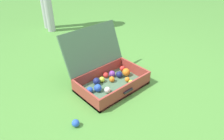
# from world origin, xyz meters

# --- Properties ---
(ground_plane) EXTENTS (16.00, 16.00, 0.00)m
(ground_plane) POSITION_xyz_m (0.00, 0.00, 0.00)
(ground_plane) COLOR #4C8C38
(open_suitcase) EXTENTS (0.67, 0.61, 0.53)m
(open_suitcase) POSITION_xyz_m (-0.02, 0.10, 0.12)
(open_suitcase) COLOR #4C7051
(open_suitcase) RESTS_ON ground
(stray_ball_on_grass) EXTENTS (0.06, 0.06, 0.06)m
(stray_ball_on_grass) POSITION_xyz_m (-0.58, -0.18, 0.03)
(stray_ball_on_grass) COLOR blue
(stray_ball_on_grass) RESTS_ON ground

